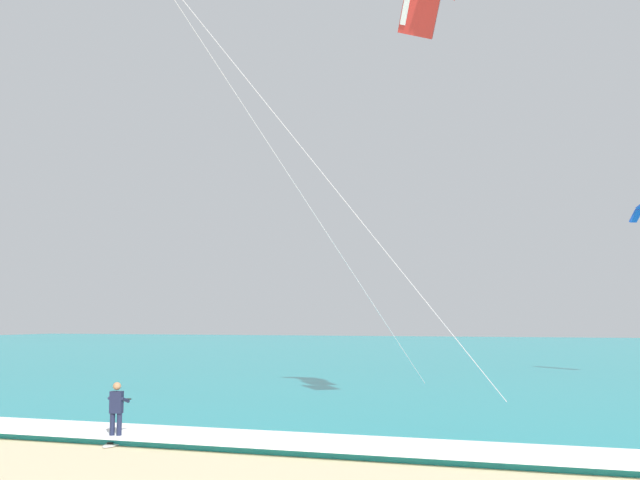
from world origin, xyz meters
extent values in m
cube|color=teal|center=(0.00, 71.03, 0.10)|extent=(200.00, 120.00, 0.20)
cube|color=white|center=(0.00, 12.03, 0.22)|extent=(200.00, 2.66, 0.04)
ellipsoid|color=white|center=(-4.12, 11.20, 0.03)|extent=(0.69, 1.46, 0.05)
cube|color=black|center=(-4.12, 11.45, 0.07)|extent=(0.17, 0.09, 0.04)
cube|color=black|center=(-4.12, 10.96, 0.07)|extent=(0.17, 0.09, 0.04)
cylinder|color=#191E38|center=(-4.22, 11.19, 0.42)|extent=(0.14, 0.14, 0.84)
cylinder|color=#191E38|center=(-4.02, 11.22, 0.42)|extent=(0.14, 0.14, 0.84)
cube|color=#191E38|center=(-4.12, 11.20, 1.14)|extent=(0.37, 0.26, 0.60)
sphere|color=#9E704C|center=(-4.12, 11.20, 1.58)|extent=(0.22, 0.22, 0.22)
cylinder|color=#191E38|center=(-4.32, 11.33, 1.19)|extent=(0.18, 0.51, 0.22)
cylinder|color=#191E38|center=(-3.97, 11.39, 1.19)|extent=(0.18, 0.51, 0.22)
cylinder|color=black|center=(-4.19, 11.58, 1.19)|extent=(0.55, 0.14, 0.04)
cube|color=#3F3F42|center=(-4.14, 11.32, 0.92)|extent=(0.13, 0.10, 0.10)
cube|color=red|center=(3.07, 19.15, 14.63)|extent=(1.73, 1.13, 1.77)
cube|color=white|center=(2.65, 18.90, 14.96)|extent=(0.66, 0.89, 1.38)
cylinder|color=#B2B2B7|center=(1.07, 12.84, 7.91)|extent=(10.26, 2.56, 13.44)
cylinder|color=#B2B2B7|center=(-0.49, 15.37, 7.91)|extent=(7.14, 7.60, 13.44)
cube|color=blue|center=(11.86, 38.05, 9.24)|extent=(0.81, 0.90, 0.78)
cube|color=white|center=(12.06, 38.27, 9.32)|extent=(0.44, 0.42, 0.68)
camera|label=1|loc=(7.71, -6.75, 3.44)|focal=41.35mm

